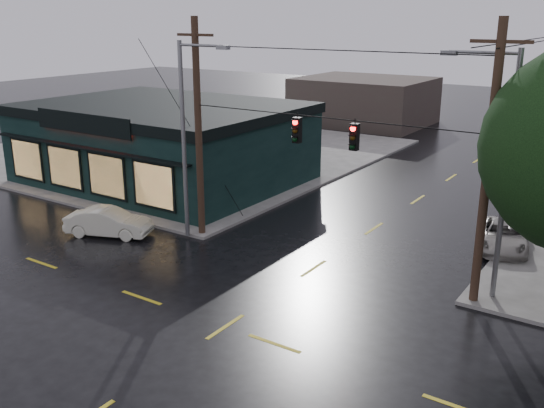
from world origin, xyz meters
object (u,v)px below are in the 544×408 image
Objects in this scene: utility_pole_ne at (473,303)px; sedan_cream at (108,222)px; utility_pole_nw at (202,235)px; suv_silver at (503,236)px.

utility_pole_ne is 2.49× the size of sedan_cream.
utility_pole_nw is 13.99m from suv_silver.
suv_silver is at bearing 26.60° from utility_pole_nw.
utility_pole_ne is 2.29× the size of suv_silver.
utility_pole_ne is at bearing -99.48° from suv_silver.
utility_pole_nw is at bearing -167.45° from suv_silver.
utility_pole_nw reaches higher than suv_silver.
sedan_cream reaches higher than suv_silver.
utility_pole_nw is 1.00× the size of utility_pole_ne.
utility_pole_nw is 2.49× the size of sedan_cream.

